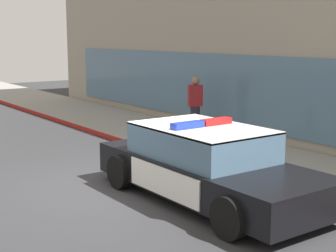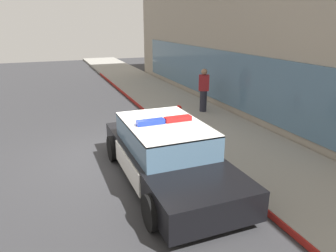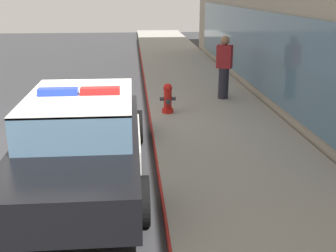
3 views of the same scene
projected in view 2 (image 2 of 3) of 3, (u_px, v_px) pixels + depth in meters
ground at (113, 156)px, 8.87m from camera, size 48.00×48.00×0.00m
sidewalk at (227, 136)px, 10.15m from camera, size 48.00×3.06×0.15m
curb_red_paint at (183, 143)px, 9.61m from camera, size 28.80×0.04×0.14m
police_cruiser at (167, 153)px, 7.37m from camera, size 4.92×2.13×1.49m
fire_hydrant at (179, 116)px, 10.87m from camera, size 0.34×0.39×0.73m
pedestrian_on_sidewalk at (204, 90)px, 12.45m from camera, size 0.41×0.47×1.71m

